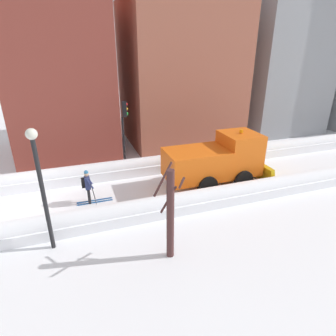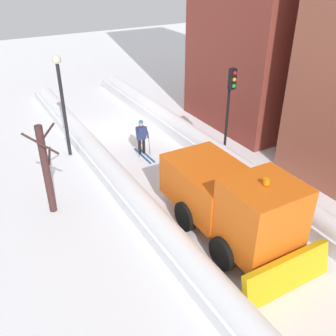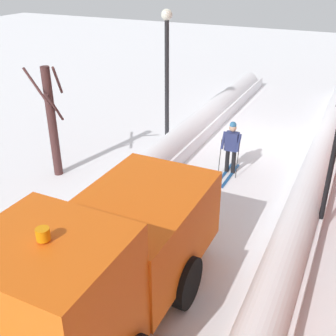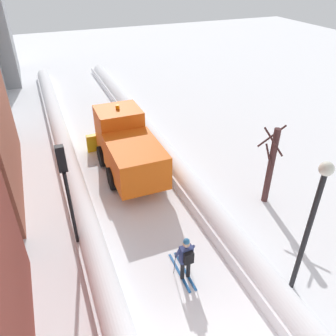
{
  "view_description": "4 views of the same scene",
  "coord_description": "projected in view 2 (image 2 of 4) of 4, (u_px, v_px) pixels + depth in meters",
  "views": [
    {
      "loc": [
        13.56,
        2.63,
        7.41
      ],
      "look_at": [
        0.3,
        7.22,
        1.37
      ],
      "focal_mm": 30.31,
      "sensor_mm": 36.0,
      "label": 1
    },
    {
      "loc": [
        7.39,
        18.19,
        8.79
      ],
      "look_at": [
        1.12,
        7.17,
        1.51
      ],
      "focal_mm": 40.35,
      "sensor_mm": 36.0,
      "label": 2
    },
    {
      "loc": [
        -3.25,
        15.03,
        6.41
      ],
      "look_at": [
        1.19,
        5.79,
        1.23
      ],
      "focal_mm": 44.19,
      "sensor_mm": 36.0,
      "label": 3
    },
    {
      "loc": [
        -3.21,
        -3.97,
        9.42
      ],
      "look_at": [
        1.28,
        7.14,
        1.78
      ],
      "focal_mm": 35.79,
      "sensor_mm": 36.0,
      "label": 4
    }
  ],
  "objects": [
    {
      "name": "street_lamp",
      "position": [
        62.0,
        94.0,
        17.26
      ],
      "size": [
        0.4,
        0.4,
        4.9
      ],
      "color": "black",
      "rests_on": "ground"
    },
    {
      "name": "snowbank_right",
      "position": [
        175.0,
        244.0,
        12.46
      ],
      "size": [
        1.1,
        36.0,
        0.95
      ],
      "color": "white",
      "rests_on": "ground"
    },
    {
      "name": "skier",
      "position": [
        141.0,
        135.0,
        18.41
      ],
      "size": [
        0.62,
        1.8,
        1.81
      ],
      "color": "black",
      "rests_on": "ground"
    },
    {
      "name": "ground_plane",
      "position": [
        233.0,
        230.0,
        13.71
      ],
      "size": [
        80.0,
        80.0,
        0.0
      ],
      "primitive_type": "plane",
      "color": "white"
    },
    {
      "name": "snowbank_left",
      "position": [
        285.0,
        201.0,
        14.54
      ],
      "size": [
        1.1,
        36.0,
        1.04
      ],
      "color": "white",
      "rests_on": "ground"
    },
    {
      "name": "bare_tree_near",
      "position": [
        46.0,
        169.0,
        13.83
      ],
      "size": [
        1.19,
        1.16,
        3.69
      ],
      "color": "#472928",
      "rests_on": "ground"
    },
    {
      "name": "plow_truck",
      "position": [
        232.0,
        202.0,
        12.7
      ],
      "size": [
        3.2,
        5.98,
        3.12
      ],
      "color": "orange",
      "rests_on": "ground"
    },
    {
      "name": "traffic_light_pole",
      "position": [
        230.0,
        98.0,
        16.74
      ],
      "size": [
        0.28,
        0.42,
        4.47
      ],
      "color": "black",
      "rests_on": "ground"
    }
  ]
}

